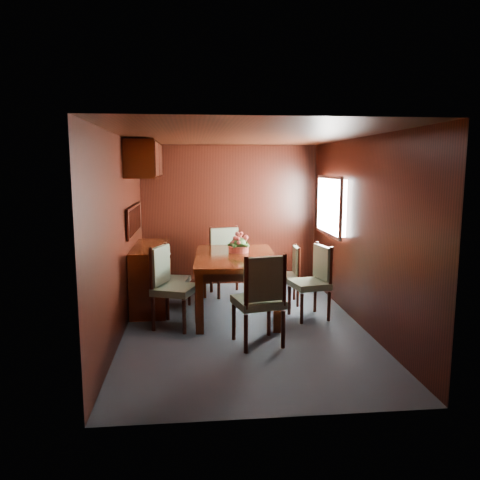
{
  "coord_description": "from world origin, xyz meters",
  "views": [
    {
      "loc": [
        -0.63,
        -5.75,
        2.02
      ],
      "look_at": [
        0.0,
        0.46,
        1.05
      ],
      "focal_mm": 35.0,
      "sensor_mm": 36.0,
      "label": 1
    }
  ],
  "objects": [
    {
      "name": "chair_left_far",
      "position": [
        -0.98,
        0.87,
        0.49
      ],
      "size": [
        0.49,
        0.5,
        0.89
      ],
      "rotation": [
        0.0,
        0.0,
        -1.8
      ],
      "color": "black",
      "rests_on": "ground"
    },
    {
      "name": "flower_centerpiece",
      "position": [
        0.01,
        0.79,
        0.97
      ],
      "size": [
        0.31,
        0.31,
        0.31
      ],
      "color": "#AD4334",
      "rests_on": "dining_table"
    },
    {
      "name": "chair_right_far",
      "position": [
        0.79,
        0.95,
        0.49
      ],
      "size": [
        0.43,
        0.44,
        0.88
      ],
      "rotation": [
        0.0,
        0.0,
        1.49
      ],
      "color": "black",
      "rests_on": "ground"
    },
    {
      "name": "chair_foot",
      "position": [
        -0.1,
        1.62,
        0.6
      ],
      "size": [
        0.61,
        0.59,
        1.08
      ],
      "rotation": [
        0.0,
        0.0,
        3.38
      ],
      "color": "black",
      "rests_on": "ground"
    },
    {
      "name": "dining_table",
      "position": [
        -0.05,
        0.57,
        0.71
      ],
      "size": [
        1.18,
        1.8,
        0.82
      ],
      "rotation": [
        0.0,
        0.0,
        -0.05
      ],
      "color": "#381407",
      "rests_on": "ground"
    },
    {
      "name": "chair_right_near",
      "position": [
        0.99,
        0.26,
        0.56
      ],
      "size": [
        0.54,
        0.55,
        1.0
      ],
      "rotation": [
        0.0,
        0.0,
        1.77
      ],
      "color": "black",
      "rests_on": "ground"
    },
    {
      "name": "chair_left_near",
      "position": [
        -0.94,
        0.09,
        0.59
      ],
      "size": [
        0.63,
        0.64,
        1.05
      ],
      "rotation": [
        0.0,
        0.0,
        -1.94
      ],
      "color": "black",
      "rests_on": "ground"
    },
    {
      "name": "room_shell",
      "position": [
        -0.1,
        0.33,
        1.63
      ],
      "size": [
        3.06,
        4.52,
        2.41
      ],
      "color": "black",
      "rests_on": "ground"
    },
    {
      "name": "chair_head",
      "position": [
        0.12,
        -0.71,
        0.6
      ],
      "size": [
        0.61,
        0.59,
        1.08
      ],
      "rotation": [
        0.0,
        0.0,
        0.23
      ],
      "color": "black",
      "rests_on": "ground"
    },
    {
      "name": "ground",
      "position": [
        0.0,
        0.0,
        0.0
      ],
      "size": [
        4.5,
        4.5,
        0.0
      ],
      "primitive_type": "plane",
      "color": "#303A42",
      "rests_on": "ground"
    },
    {
      "name": "sideboard",
      "position": [
        -1.25,
        1.0,
        0.45
      ],
      "size": [
        0.48,
        1.4,
        0.9
      ],
      "primitive_type": "cube",
      "color": "#381407",
      "rests_on": "ground"
    }
  ]
}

